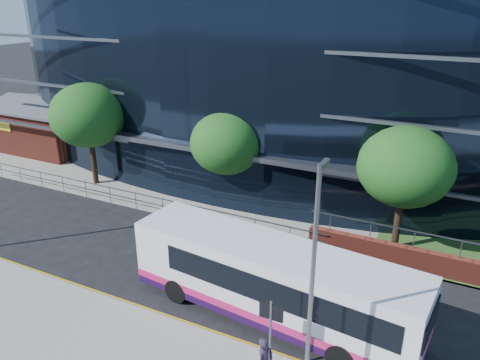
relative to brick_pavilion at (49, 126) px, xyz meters
The scene contains 14 objects.
ground 25.88m from the brick_pavilion, 31.53° to the right, with size 200.00×200.00×0.00m, color black.
kerb 26.41m from the brick_pavilion, 33.38° to the right, with size 80.00×0.25×0.16m, color gray.
yellow_line_outer 26.31m from the brick_pavilion, 33.02° to the right, with size 80.00×0.08×0.01m, color gold.
yellow_line_inner 26.23m from the brick_pavilion, 32.74° to the right, with size 80.00×0.08×0.01m, color gold.
far_forecourt 16.30m from the brick_pavilion, ahead, with size 50.00×8.00×0.10m, color gray.
glass_office 20.37m from the brick_pavilion, 22.21° to the left, with size 44.00×23.10×16.00m.
brick_pavilion is the anchor object (origin of this frame).
guard_railings 15.48m from the brick_pavilion, 24.90° to the right, with size 24.00×0.05×1.10m.
street_sign 30.49m from the brick_pavilion, 29.65° to the right, with size 0.85×0.09×2.80m.
tree_far_a 10.48m from the brick_pavilion, 26.55° to the right, with size 4.95×4.95×6.98m.
tree_far_b 19.55m from the brick_pavilion, 11.88° to the right, with size 4.29×4.29×6.05m.
tree_far_c 29.46m from the brick_pavilion, ahead, with size 4.62×4.62×6.51m.
streetlight_east 32.19m from the brick_pavilion, 29.24° to the right, with size 0.15×0.77×8.00m.
city_bus 28.33m from the brick_pavilion, 25.86° to the right, with size 12.18×3.97×3.24m.
Camera 1 is at (9.22, -13.45, 12.32)m, focal length 35.00 mm.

